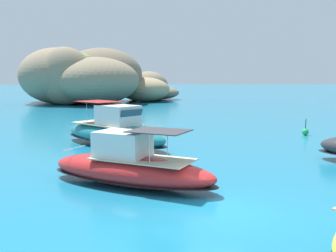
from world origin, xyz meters
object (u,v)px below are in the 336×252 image
object	(u,v)px
islet_large	(84,78)
motorboat_teal	(114,132)
islet_small	(147,88)
motorboat_red	(130,167)
channel_buoy	(305,131)

from	to	relation	value
islet_large	motorboat_teal	size ratio (longest dim) A/B	2.94
islet_small	motorboat_teal	distance (m)	51.26
islet_large	motorboat_red	xyz separation A→B (m)	(9.40, -55.01, -3.73)
motorboat_red	channel_buoy	xyz separation A→B (m)	(14.60, 14.32, -0.52)
islet_large	motorboat_teal	xyz separation A→B (m)	(8.06, -44.70, -3.58)
islet_small	channel_buoy	size ratio (longest dim) A/B	12.33
motorboat_red	channel_buoy	bearing A→B (deg)	44.45
motorboat_teal	islet_large	bearing A→B (deg)	100.22
islet_small	motorboat_red	distance (m)	61.49
motorboat_teal	islet_small	bearing A→B (deg)	85.98
islet_large	islet_small	xyz separation A→B (m)	(11.65, 6.42, -2.15)
islet_large	motorboat_teal	world-z (taller)	islet_large
islet_large	islet_small	size ratio (longest dim) A/B	1.52
motorboat_red	channel_buoy	size ratio (longest dim) A/B	5.86
motorboat_red	channel_buoy	distance (m)	20.46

